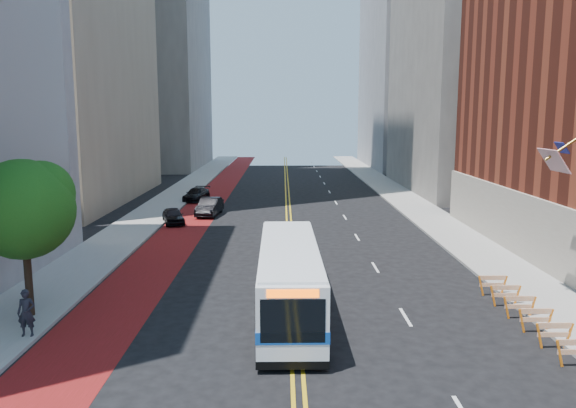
# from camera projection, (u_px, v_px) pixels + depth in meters

# --- Properties ---
(ground) EXTENTS (160.00, 160.00, 0.00)m
(ground) POSITION_uv_depth(u_px,v_px,m) (298.00, 383.00, 18.23)
(ground) COLOR black
(ground) RESTS_ON ground
(sidewalk_left) EXTENTS (4.00, 140.00, 0.15)m
(sidewalk_left) POSITION_uv_depth(u_px,v_px,m) (148.00, 217.00, 47.74)
(sidewalk_left) COLOR gray
(sidewalk_left) RESTS_ON ground
(sidewalk_right) EXTENTS (4.00, 140.00, 0.15)m
(sidewalk_right) POSITION_uv_depth(u_px,v_px,m) (429.00, 216.00, 47.96)
(sidewalk_right) COLOR gray
(sidewalk_right) RESTS_ON ground
(bus_lane_paint) EXTENTS (3.60, 140.00, 0.01)m
(bus_lane_paint) POSITION_uv_depth(u_px,v_px,m) (194.00, 217.00, 47.79)
(bus_lane_paint) COLOR #60120D
(bus_lane_paint) RESTS_ON ground
(center_line_inner) EXTENTS (0.14, 140.00, 0.01)m
(center_line_inner) POSITION_uv_depth(u_px,v_px,m) (287.00, 217.00, 47.86)
(center_line_inner) COLOR gold
(center_line_inner) RESTS_ON ground
(center_line_outer) EXTENTS (0.14, 140.00, 0.01)m
(center_line_outer) POSITION_uv_depth(u_px,v_px,m) (291.00, 217.00, 47.86)
(center_line_outer) COLOR gold
(center_line_outer) RESTS_ON ground
(lane_dashes) EXTENTS (0.14, 98.20, 0.01)m
(lane_dashes) POSITION_uv_depth(u_px,v_px,m) (336.00, 203.00, 55.81)
(lane_dashes) COLOR silver
(lane_dashes) RESTS_ON ground
(midrise_right_near) EXTENTS (18.00, 26.00, 40.00)m
(midrise_right_near) POSITION_uv_depth(u_px,v_px,m) (492.00, 12.00, 62.72)
(midrise_right_near) COLOR slate
(midrise_right_near) RESTS_ON ground
(construction_barriers) EXTENTS (1.42, 10.91, 1.00)m
(construction_barriers) POSITION_uv_depth(u_px,v_px,m) (545.00, 324.00, 21.60)
(construction_barriers) COLOR orange
(construction_barriers) RESTS_ON ground
(street_tree) EXTENTS (4.20, 4.20, 6.70)m
(street_tree) POSITION_uv_depth(u_px,v_px,m) (25.00, 205.00, 23.33)
(street_tree) COLOR black
(street_tree) RESTS_ON sidewalk_left
(transit_bus) EXTENTS (2.61, 11.42, 3.13)m
(transit_bus) POSITION_uv_depth(u_px,v_px,m) (289.00, 278.00, 24.29)
(transit_bus) COLOR silver
(transit_bus) RESTS_ON ground
(car_a) EXTENTS (2.60, 4.02, 1.27)m
(car_a) POSITION_uv_depth(u_px,v_px,m) (173.00, 216.00, 44.96)
(car_a) COLOR black
(car_a) RESTS_ON ground
(car_b) EXTENTS (2.06, 4.76, 1.52)m
(car_b) POSITION_uv_depth(u_px,v_px,m) (210.00, 207.00, 48.73)
(car_b) COLOR black
(car_b) RESTS_ON ground
(car_c) EXTENTS (2.60, 4.74, 1.30)m
(car_c) POSITION_uv_depth(u_px,v_px,m) (196.00, 194.00, 57.06)
(car_c) COLOR black
(car_c) RESTS_ON ground
(pedestrian) EXTENTS (0.71, 0.49, 1.85)m
(pedestrian) POSITION_uv_depth(u_px,v_px,m) (26.00, 313.00, 21.63)
(pedestrian) COLOR black
(pedestrian) RESTS_ON sidewalk_left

